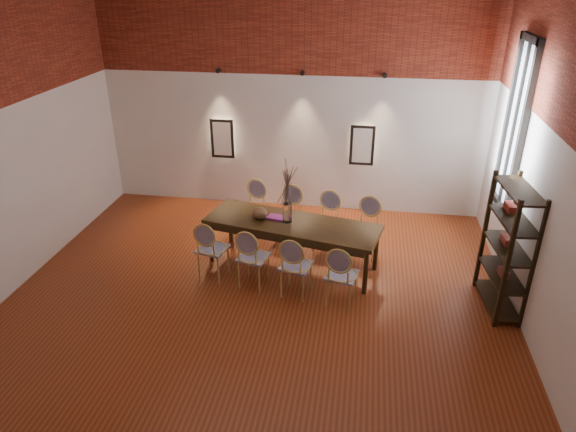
# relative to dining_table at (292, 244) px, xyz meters

# --- Properties ---
(floor) EXTENTS (7.00, 7.00, 0.02)m
(floor) POSITION_rel_dining_table_xyz_m (-0.35, -1.26, -0.39)
(floor) COLOR brown
(floor) RESTS_ON ground
(wall_back) EXTENTS (7.00, 0.10, 4.00)m
(wall_back) POSITION_rel_dining_table_xyz_m (-0.35, 2.29, 1.62)
(wall_back) COLOR silver
(wall_back) RESTS_ON ground
(wall_front) EXTENTS (7.00, 0.10, 4.00)m
(wall_front) POSITION_rel_dining_table_xyz_m (-0.35, -4.81, 1.62)
(wall_front) COLOR silver
(wall_front) RESTS_ON ground
(wall_right) EXTENTS (0.10, 7.00, 4.00)m
(wall_right) POSITION_rel_dining_table_xyz_m (3.20, -1.26, 1.62)
(wall_right) COLOR silver
(wall_right) RESTS_ON ground
(brick_band_back) EXTENTS (7.00, 0.02, 1.50)m
(brick_band_back) POSITION_rel_dining_table_xyz_m (-0.35, 2.22, 2.88)
(brick_band_back) COLOR maroon
(brick_band_back) RESTS_ON ground
(brick_band_front) EXTENTS (7.00, 0.02, 1.50)m
(brick_band_front) POSITION_rel_dining_table_xyz_m (-0.35, -4.74, 2.88)
(brick_band_front) COLOR maroon
(brick_band_front) RESTS_ON ground
(niche_left) EXTENTS (0.36, 0.06, 0.66)m
(niche_left) POSITION_rel_dining_table_xyz_m (-1.65, 2.19, 0.93)
(niche_left) COLOR #FFEAC6
(niche_left) RESTS_ON wall_back
(niche_right) EXTENTS (0.36, 0.06, 0.66)m
(niche_right) POSITION_rel_dining_table_xyz_m (0.95, 2.19, 0.93)
(niche_right) COLOR #FFEAC6
(niche_right) RESTS_ON wall_back
(spot_fixture_left) EXTENTS (0.08, 0.10, 0.08)m
(spot_fixture_left) POSITION_rel_dining_table_xyz_m (-1.65, 2.16, 2.17)
(spot_fixture_left) COLOR black
(spot_fixture_left) RESTS_ON wall_back
(spot_fixture_mid) EXTENTS (0.08, 0.10, 0.08)m
(spot_fixture_mid) POSITION_rel_dining_table_xyz_m (-0.15, 2.16, 2.17)
(spot_fixture_mid) COLOR black
(spot_fixture_mid) RESTS_ON wall_back
(spot_fixture_right) EXTENTS (0.08, 0.10, 0.08)m
(spot_fixture_right) POSITION_rel_dining_table_xyz_m (1.25, 2.16, 2.17)
(spot_fixture_right) COLOR black
(spot_fixture_right) RESTS_ON wall_back
(window_glass) EXTENTS (0.02, 0.78, 2.38)m
(window_glass) POSITION_rel_dining_table_xyz_m (3.11, 0.74, 1.77)
(window_glass) COLOR silver
(window_glass) RESTS_ON wall_right
(window_frame) EXTENTS (0.08, 0.90, 2.50)m
(window_frame) POSITION_rel_dining_table_xyz_m (3.09, 0.74, 1.77)
(window_frame) COLOR black
(window_frame) RESTS_ON wall_right
(window_mullion) EXTENTS (0.06, 0.06, 2.40)m
(window_mullion) POSITION_rel_dining_table_xyz_m (3.09, 0.74, 1.77)
(window_mullion) COLOR black
(window_mullion) RESTS_ON wall_right
(dining_table) EXTENTS (2.74, 1.38, 0.75)m
(dining_table) POSITION_rel_dining_table_xyz_m (0.00, 0.00, 0.00)
(dining_table) COLOR #37240E
(dining_table) RESTS_ON floor
(chair_near_a) EXTENTS (0.52, 0.52, 0.94)m
(chair_near_a) POSITION_rel_dining_table_xyz_m (-1.11, -0.48, 0.09)
(chair_near_a) COLOR tan
(chair_near_a) RESTS_ON floor
(chair_near_b) EXTENTS (0.52, 0.52, 0.94)m
(chair_near_b) POSITION_rel_dining_table_xyz_m (-0.47, -0.62, 0.09)
(chair_near_b) COLOR tan
(chair_near_b) RESTS_ON floor
(chair_near_c) EXTENTS (0.52, 0.52, 0.94)m
(chair_near_c) POSITION_rel_dining_table_xyz_m (0.17, -0.76, 0.09)
(chair_near_c) COLOR tan
(chair_near_c) RESTS_ON floor
(chair_near_d) EXTENTS (0.52, 0.52, 0.94)m
(chair_near_d) POSITION_rel_dining_table_xyz_m (0.81, -0.90, 0.09)
(chair_near_d) COLOR tan
(chair_near_d) RESTS_ON floor
(chair_far_a) EXTENTS (0.52, 0.52, 0.94)m
(chair_far_a) POSITION_rel_dining_table_xyz_m (-0.81, 0.90, 0.09)
(chair_far_a) COLOR tan
(chair_far_a) RESTS_ON floor
(chair_far_b) EXTENTS (0.52, 0.52, 0.94)m
(chair_far_b) POSITION_rel_dining_table_xyz_m (-0.17, 0.76, 0.09)
(chair_far_b) COLOR tan
(chair_far_b) RESTS_ON floor
(chair_far_c) EXTENTS (0.52, 0.52, 0.94)m
(chair_far_c) POSITION_rel_dining_table_xyz_m (0.47, 0.62, 0.09)
(chair_far_c) COLOR tan
(chair_far_c) RESTS_ON floor
(chair_far_d) EXTENTS (0.52, 0.52, 0.94)m
(chair_far_d) POSITION_rel_dining_table_xyz_m (1.11, 0.48, 0.09)
(chair_far_d) COLOR tan
(chair_far_d) RESTS_ON floor
(vase) EXTENTS (0.14, 0.14, 0.30)m
(vase) POSITION_rel_dining_table_xyz_m (-0.08, 0.02, 0.53)
(vase) COLOR silver
(vase) RESTS_ON dining_table
(dried_branches) EXTENTS (0.50, 0.50, 0.70)m
(dried_branches) POSITION_rel_dining_table_xyz_m (-0.08, 0.02, 0.98)
(dried_branches) COLOR brown
(dried_branches) RESTS_ON vase
(bowl) EXTENTS (0.24, 0.24, 0.18)m
(bowl) POSITION_rel_dining_table_xyz_m (-0.51, 0.06, 0.46)
(bowl) COLOR brown
(bowl) RESTS_ON dining_table
(book) EXTENTS (0.29, 0.23, 0.03)m
(book) POSITION_rel_dining_table_xyz_m (-0.26, 0.10, 0.39)
(book) COLOR #8D2480
(book) RESTS_ON dining_table
(shelving_rack) EXTENTS (0.48, 1.03, 1.80)m
(shelving_rack) POSITION_rel_dining_table_xyz_m (2.93, -0.60, 0.53)
(shelving_rack) COLOR black
(shelving_rack) RESTS_ON floor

